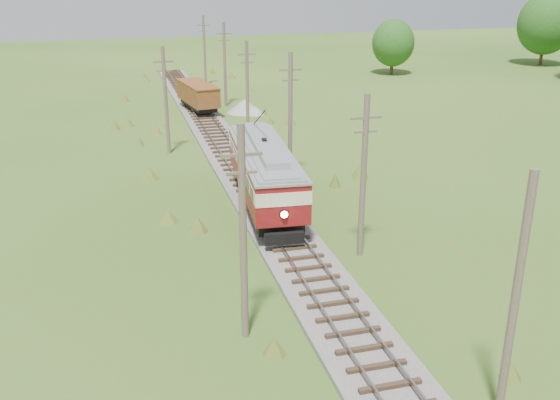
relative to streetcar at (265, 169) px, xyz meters
name	(u,v)px	position (x,y,z in m)	size (l,w,h in m)	color
railbed_main	(238,168)	(0.00, 8.42, -2.55)	(3.60, 96.00, 0.57)	#605B54
streetcar	(265,169)	(0.00, 0.00, 0.00)	(4.10, 13.15, 5.96)	black
gondola	(198,95)	(0.00, 28.74, -0.81)	(3.61, 7.91, 2.53)	black
gravel_pile	(246,107)	(4.80, 27.54, -2.10)	(3.79, 4.02, 1.38)	gray
utility_pole_r_1	(515,301)	(3.10, -20.58, 1.66)	(0.30, 0.30, 8.80)	brown
utility_pole_r_2	(363,176)	(3.30, -7.58, 1.68)	(1.60, 0.30, 8.60)	brown
utility_pole_r_3	(290,116)	(3.20, 5.42, 1.89)	(1.60, 0.30, 9.00)	brown
utility_pole_r_4	(247,88)	(3.00, 18.42, 1.58)	(1.60, 0.30, 8.40)	brown
utility_pole_r_5	(225,64)	(3.40, 31.42, 1.83)	(1.60, 0.30, 8.90)	brown
utility_pole_r_6	(204,50)	(3.20, 44.42, 1.73)	(1.60, 0.30, 8.70)	brown
utility_pole_l_a	(243,233)	(-4.20, -13.58, 1.89)	(1.60, 0.30, 9.00)	brown
utility_pole_l_b	(166,100)	(-4.50, 14.42, 1.68)	(1.60, 0.30, 8.60)	brown
tree_right_5	(546,24)	(56.00, 48.42, 3.45)	(8.40, 8.40, 10.82)	#38281C
tree_mid_b	(393,43)	(30.00, 46.42, 1.59)	(5.88, 5.88, 7.57)	#38281C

